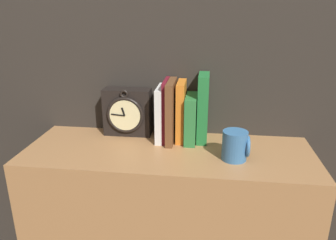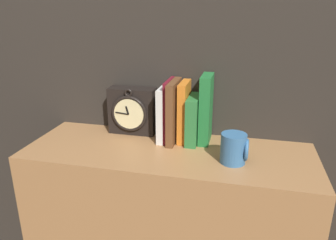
% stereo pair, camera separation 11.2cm
% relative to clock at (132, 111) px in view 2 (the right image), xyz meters
% --- Properties ---
extents(wall_back, '(6.00, 0.05, 2.60)m').
position_rel_clock_xyz_m(wall_back, '(0.18, 0.08, 0.36)').
color(wall_back, '#2D2823').
rests_on(wall_back, ground_plane).
extents(clock, '(0.18, 0.08, 0.19)m').
position_rel_clock_xyz_m(clock, '(0.00, 0.00, 0.00)').
color(clock, black).
rests_on(clock, bookshelf).
extents(book_slot0_white, '(0.03, 0.14, 0.20)m').
position_rel_clock_xyz_m(book_slot0_white, '(0.14, -0.03, 0.01)').
color(book_slot0_white, silver).
rests_on(book_slot0_white, bookshelf).
extents(book_slot1_maroon, '(0.01, 0.14, 0.23)m').
position_rel_clock_xyz_m(book_slot1_maroon, '(0.15, -0.03, 0.02)').
color(book_slot1_maroon, maroon).
rests_on(book_slot1_maroon, bookshelf).
extents(book_slot2_brown, '(0.03, 0.16, 0.23)m').
position_rel_clock_xyz_m(book_slot2_brown, '(0.18, -0.04, 0.02)').
color(book_slot2_brown, brown).
rests_on(book_slot2_brown, bookshelf).
extents(book_slot3_orange, '(0.03, 0.12, 0.22)m').
position_rel_clock_xyz_m(book_slot3_orange, '(0.21, -0.02, 0.02)').
color(book_slot3_orange, orange).
rests_on(book_slot3_orange, bookshelf).
extents(book_slot4_green, '(0.04, 0.14, 0.17)m').
position_rel_clock_xyz_m(book_slot4_green, '(0.25, -0.03, -0.00)').
color(book_slot4_green, '#2B7538').
rests_on(book_slot4_green, bookshelf).
extents(book_slot5_green, '(0.04, 0.12, 0.25)m').
position_rel_clock_xyz_m(book_slot5_green, '(0.29, -0.02, 0.03)').
color(book_slot5_green, '#217033').
rests_on(book_slot5_green, bookshelf).
extents(mug, '(0.09, 0.08, 0.10)m').
position_rel_clock_xyz_m(mug, '(0.40, -0.17, -0.04)').
color(mug, teal).
rests_on(mug, bookshelf).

